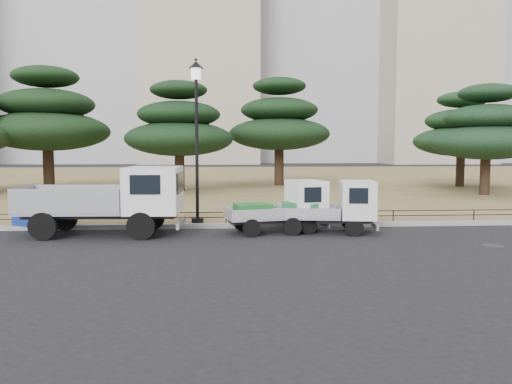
{
  "coord_description": "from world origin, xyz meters",
  "views": [
    {
      "loc": [
        -1.19,
        -14.61,
        2.73
      ],
      "look_at": [
        0.0,
        2.0,
        1.3
      ],
      "focal_mm": 35.0,
      "sensor_mm": 36.0,
      "label": 1
    }
  ],
  "objects": [
    {
      "name": "ground",
      "position": [
        0.0,
        0.0,
        0.0
      ],
      "size": [
        220.0,
        220.0,
        0.0
      ],
      "primitive_type": "plane",
      "color": "black"
    },
    {
      "name": "pine_west_near",
      "position": [
        -12.17,
        18.17,
        4.65
      ],
      "size": [
        7.8,
        7.8,
        7.8
      ],
      "color": "black",
      "rests_on": "lawn"
    },
    {
      "name": "manhole",
      "position": [
        6.5,
        -1.2,
        0.01
      ],
      "size": [
        0.6,
        0.6,
        0.01
      ],
      "primitive_type": "cylinder",
      "color": "#2D2D30",
      "rests_on": "ground"
    },
    {
      "name": "pine_center_right",
      "position": [
        3.01,
        20.92,
        4.57
      ],
      "size": [
        7.2,
        7.2,
        7.64
      ],
      "color": "black",
      "rests_on": "lawn"
    },
    {
      "name": "truck_kei_front",
      "position": [
        0.89,
        1.58,
        0.84
      ],
      "size": [
        3.41,
        1.96,
        1.7
      ],
      "rotation": [
        0.0,
        0.0,
        0.2
      ],
      "color": "black",
      "rests_on": "ground"
    },
    {
      "name": "truck_kei_rear",
      "position": [
        2.45,
        1.35,
        0.85
      ],
      "size": [
        3.42,
        1.82,
        1.7
      ],
      "rotation": [
        0.0,
        0.0,
        -0.14
      ],
      "color": "black",
      "rests_on": "ground"
    },
    {
      "name": "tower_east",
      "position": [
        40.0,
        82.0,
        24.0
      ],
      "size": [
        20.0,
        18.0,
        48.0
      ],
      "primitive_type": "cube",
      "color": "#AAA08C",
      "rests_on": "ground"
    },
    {
      "name": "pine_east_near",
      "position": [
        13.79,
        12.63,
        3.75
      ],
      "size": [
        6.17,
        6.17,
        6.23
      ],
      "color": "black",
      "rests_on": "lawn"
    },
    {
      "name": "pipe_fence",
      "position": [
        0.0,
        2.75,
        0.44
      ],
      "size": [
        38.0,
        0.04,
        0.4
      ],
      "color": "black",
      "rests_on": "lawn"
    },
    {
      "name": "curb",
      "position": [
        0.0,
        2.6,
        0.08
      ],
      "size": [
        120.0,
        0.25,
        0.16
      ],
      "primitive_type": "cube",
      "color": "gray",
      "rests_on": "ground"
    },
    {
      "name": "truck_large",
      "position": [
        -4.63,
        1.43,
        1.21
      ],
      "size": [
        5.06,
        2.21,
        2.17
      ],
      "rotation": [
        0.0,
        0.0,
        -0.04
      ],
      "color": "black",
      "rests_on": "ground"
    },
    {
      "name": "pine_center_left",
      "position": [
        -3.69,
        16.3,
        4.04
      ],
      "size": [
        6.62,
        6.62,
        6.73
      ],
      "color": "black",
      "rests_on": "lawn"
    },
    {
      "name": "tarp_pile",
      "position": [
        -7.34,
        2.89,
        0.54
      ],
      "size": [
        1.66,
        1.35,
        0.99
      ],
      "rotation": [
        0.0,
        0.0,
        -0.2
      ],
      "color": "#132C99",
      "rests_on": "lawn"
    },
    {
      "name": "pine_east_far",
      "position": [
        15.52,
        19.07,
        3.93
      ],
      "size": [
        6.52,
        6.52,
        6.55
      ],
      "color": "black",
      "rests_on": "lawn"
    },
    {
      "name": "street_lamp",
      "position": [
        -2.0,
        2.9,
        3.93
      ],
      "size": [
        0.5,
        0.5,
        5.6
      ],
      "color": "black",
      "rests_on": "lawn"
    },
    {
      "name": "lawn",
      "position": [
        0.0,
        30.6,
        0.07
      ],
      "size": [
        120.0,
        56.0,
        0.15
      ],
      "primitive_type": "cube",
      "color": "olive",
      "rests_on": "ground"
    },
    {
      "name": "tower_center_left",
      "position": [
        -5.0,
        85.0,
        27.5
      ],
      "size": [
        22.0,
        20.0,
        55.0
      ],
      "primitive_type": "cube",
      "color": "#AAA08C",
      "rests_on": "ground"
    }
  ]
}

